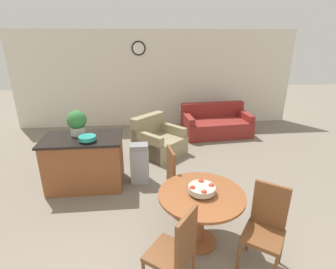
{
  "coord_description": "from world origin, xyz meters",
  "views": [
    {
      "loc": [
        -0.42,
        -1.48,
        2.55
      ],
      "look_at": [
        -0.01,
        2.7,
        0.95
      ],
      "focal_mm": 28.0,
      "sensor_mm": 36.0,
      "label": 1
    }
  ],
  "objects_px": {
    "fruit_bowl": "(202,189)",
    "potted_plant": "(77,122)",
    "couch": "(216,124)",
    "armchair": "(158,141)",
    "kitchen_island": "(85,162)",
    "teal_bowl": "(87,138)",
    "dining_table": "(201,205)",
    "dining_chair_near_left": "(176,250)",
    "trash_bin": "(140,163)",
    "dining_chair_far_side": "(178,177)",
    "dining_chair_near_right": "(266,225)"
  },
  "relations": [
    {
      "from": "fruit_bowl",
      "to": "potted_plant",
      "type": "height_order",
      "value": "potted_plant"
    },
    {
      "from": "couch",
      "to": "armchair",
      "type": "xyz_separation_m",
      "value": [
        -1.64,
        -1.07,
        0.01
      ]
    },
    {
      "from": "kitchen_island",
      "to": "teal_bowl",
      "type": "xyz_separation_m",
      "value": [
        0.13,
        -0.19,
        0.52
      ]
    },
    {
      "from": "dining_table",
      "to": "fruit_bowl",
      "type": "distance_m",
      "value": 0.24
    },
    {
      "from": "dining_chair_near_left",
      "to": "fruit_bowl",
      "type": "xyz_separation_m",
      "value": [
        0.39,
        0.66,
        0.26
      ]
    },
    {
      "from": "dining_chair_near_left",
      "to": "potted_plant",
      "type": "height_order",
      "value": "potted_plant"
    },
    {
      "from": "couch",
      "to": "armchair",
      "type": "bearing_deg",
      "value": -151.43
    },
    {
      "from": "trash_bin",
      "to": "dining_chair_near_left",
      "type": "bearing_deg",
      "value": -80.68
    },
    {
      "from": "trash_bin",
      "to": "couch",
      "type": "distance_m",
      "value": 3.07
    },
    {
      "from": "dining_chair_near_left",
      "to": "teal_bowl",
      "type": "relative_size",
      "value": 3.63
    },
    {
      "from": "fruit_bowl",
      "to": "armchair",
      "type": "bearing_deg",
      "value": 97.26
    },
    {
      "from": "dining_chair_near_left",
      "to": "armchair",
      "type": "xyz_separation_m",
      "value": [
        0.03,
        3.49,
        -0.27
      ]
    },
    {
      "from": "dining_chair_far_side",
      "to": "armchair",
      "type": "xyz_separation_m",
      "value": [
        -0.17,
        2.09,
        -0.27
      ]
    },
    {
      "from": "kitchen_island",
      "to": "trash_bin",
      "type": "height_order",
      "value": "kitchen_island"
    },
    {
      "from": "teal_bowl",
      "to": "couch",
      "type": "height_order",
      "value": "teal_bowl"
    },
    {
      "from": "dining_chair_near_left",
      "to": "armchair",
      "type": "bearing_deg",
      "value": 36.47
    },
    {
      "from": "armchair",
      "to": "dining_chair_far_side",
      "type": "bearing_deg",
      "value": -128.38
    },
    {
      "from": "fruit_bowl",
      "to": "teal_bowl",
      "type": "relative_size",
      "value": 1.17
    },
    {
      "from": "dining_chair_near_right",
      "to": "kitchen_island",
      "type": "height_order",
      "value": "dining_chair_near_right"
    },
    {
      "from": "dining_chair_far_side",
      "to": "kitchen_island",
      "type": "bearing_deg",
      "value": -126.86
    },
    {
      "from": "kitchen_island",
      "to": "armchair",
      "type": "relative_size",
      "value": 1.02
    },
    {
      "from": "potted_plant",
      "to": "trash_bin",
      "type": "xyz_separation_m",
      "value": [
        1.04,
        -0.12,
        -0.79
      ]
    },
    {
      "from": "potted_plant",
      "to": "armchair",
      "type": "bearing_deg",
      "value": 37.1
    },
    {
      "from": "dining_chair_far_side",
      "to": "fruit_bowl",
      "type": "distance_m",
      "value": 0.81
    },
    {
      "from": "dining_table",
      "to": "fruit_bowl",
      "type": "relative_size",
      "value": 3.23
    },
    {
      "from": "dining_chair_far_side",
      "to": "couch",
      "type": "distance_m",
      "value": 3.5
    },
    {
      "from": "dining_table",
      "to": "teal_bowl",
      "type": "height_order",
      "value": "teal_bowl"
    },
    {
      "from": "dining_chair_near_right",
      "to": "potted_plant",
      "type": "relative_size",
      "value": 2.37
    },
    {
      "from": "dining_chair_near_right",
      "to": "dining_chair_far_side",
      "type": "bearing_deg",
      "value": -16.35
    },
    {
      "from": "dining_chair_far_side",
      "to": "couch",
      "type": "height_order",
      "value": "dining_chair_far_side"
    },
    {
      "from": "dining_table",
      "to": "dining_chair_near_right",
      "type": "height_order",
      "value": "dining_chair_near_right"
    },
    {
      "from": "teal_bowl",
      "to": "dining_chair_far_side",
      "type": "bearing_deg",
      "value": -25.17
    },
    {
      "from": "dining_chair_near_right",
      "to": "teal_bowl",
      "type": "distance_m",
      "value": 2.91
    },
    {
      "from": "couch",
      "to": "armchair",
      "type": "distance_m",
      "value": 1.96
    },
    {
      "from": "fruit_bowl",
      "to": "dining_chair_far_side",
      "type": "bearing_deg",
      "value": 104.19
    },
    {
      "from": "teal_bowl",
      "to": "dining_chair_near_right",
      "type": "bearing_deg",
      "value": -38.62
    },
    {
      "from": "dining_chair_near_left",
      "to": "kitchen_island",
      "type": "height_order",
      "value": "dining_chair_near_left"
    },
    {
      "from": "fruit_bowl",
      "to": "kitchen_island",
      "type": "xyz_separation_m",
      "value": [
        -1.72,
        1.59,
        -0.35
      ]
    },
    {
      "from": "dining_chair_far_side",
      "to": "trash_bin",
      "type": "height_order",
      "value": "dining_chair_far_side"
    },
    {
      "from": "dining_chair_near_right",
      "to": "armchair",
      "type": "xyz_separation_m",
      "value": [
        -1.02,
        3.23,
        -0.27
      ]
    },
    {
      "from": "dining_table",
      "to": "armchair",
      "type": "relative_size",
      "value": 0.82
    },
    {
      "from": "kitchen_island",
      "to": "trash_bin",
      "type": "xyz_separation_m",
      "value": [
        0.95,
        0.04,
        -0.1
      ]
    },
    {
      "from": "dining_chair_near_right",
      "to": "couch",
      "type": "xyz_separation_m",
      "value": [
        0.62,
        4.3,
        -0.27
      ]
    },
    {
      "from": "dining_table",
      "to": "teal_bowl",
      "type": "xyz_separation_m",
      "value": [
        -1.59,
        1.4,
        0.4
      ]
    },
    {
      "from": "couch",
      "to": "fruit_bowl",
      "type": "bearing_deg",
      "value": -112.76
    },
    {
      "from": "fruit_bowl",
      "to": "trash_bin",
      "type": "bearing_deg",
      "value": 115.32
    },
    {
      "from": "dining_chair_near_left",
      "to": "potted_plant",
      "type": "bearing_deg",
      "value": 67.51
    },
    {
      "from": "dining_chair_near_left",
      "to": "dining_chair_far_side",
      "type": "xyz_separation_m",
      "value": [
        0.21,
        1.4,
        0.0
      ]
    },
    {
      "from": "dining_chair_far_side",
      "to": "teal_bowl",
      "type": "bearing_deg",
      "value": -123.17
    },
    {
      "from": "dining_chair_far_side",
      "to": "trash_bin",
      "type": "distance_m",
      "value": 1.07
    }
  ]
}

